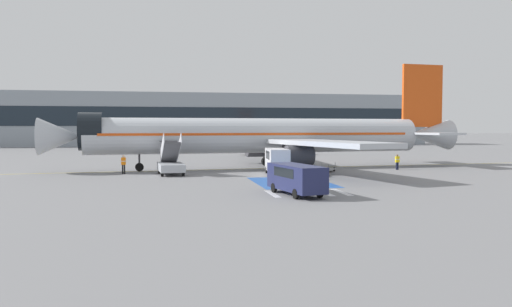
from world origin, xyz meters
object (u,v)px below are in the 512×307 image
Objects in this scene: baggage_cart at (325,169)px; airliner at (266,135)px; service_van_0 at (296,177)px; service_van_1 at (277,159)px; terminal_building at (184,120)px; ground_crew_0 at (397,161)px; fuel_tanker at (268,143)px; boarding_stairs_forward at (171,164)px; ground_crew_1 at (124,163)px.

airliner is at bearing -11.89° from baggage_cart.
service_van_0 is at bearing 168.77° from airliner.
baggage_cart is (5.28, 1.78, -1.17)m from service_van_1.
airliner is at bearing 92.32° from service_van_1.
ground_crew_0 is at bearing -76.02° from terminal_building.
boarding_stairs_forward is at bearing -32.62° from fuel_tanker.
ground_crew_0 is (13.50, 2.90, -0.51)m from service_van_1.
ground_crew_1 is at bearing -39.71° from fuel_tanker.
service_van_0 is 93.13m from terminal_building.
terminal_building is (-5.40, 78.84, 4.91)m from service_van_1.
boarding_stairs_forward is 0.55× the size of fuel_tanker.
boarding_stairs_forward is 35.18m from fuel_tanker.
ground_crew_1 is at bearing 172.12° from ground_crew_0.
terminal_building is (4.39, 77.08, 5.36)m from boarding_stairs_forward.
terminal_building reaches higher than service_van_0.
ground_crew_1 reaches higher than baggage_cart.
baggage_cart is 1.65× the size of ground_crew_1.
airliner reaches higher than service_van_0.
service_van_0 is 21.04m from ground_crew_1.
baggage_cart is at bearing -7.25° from fuel_tanker.
terminal_building is at bearing 99.23° from service_van_1.
fuel_tanker is at bearing 96.15° from ground_crew_0.
fuel_tanker is at bearing -56.43° from baggage_cart.
service_van_0 is 0.05× the size of terminal_building.
service_van_1 is at bearing -175.44° from ground_crew_0.
boarding_stairs_forward is at bearing 164.41° from ground_crew_1.
service_van_1 is 0.04× the size of terminal_building.
service_van_1 is 3.14× the size of ground_crew_0.
ground_crew_0 is at bearing -112.50° from airliner.
fuel_tanker reaches higher than ground_crew_0.
ground_crew_0 is (15.46, 16.98, -0.27)m from service_van_0.
airliner is 15.28m from ground_crew_1.
fuel_tanker is at bearing 69.43° from service_van_0.
service_van_1 is (1.96, 14.08, 0.24)m from service_van_0.
fuel_tanker is 31.40m from baggage_cart.
boarding_stairs_forward is at bearing 175.07° from service_van_1.
ground_crew_1 is (-14.54, -4.00, -2.49)m from airliner.
fuel_tanker reaches higher than baggage_cart.
service_van_1 is 5.70m from baggage_cart.
baggage_cart is 19.51m from ground_crew_1.
ground_crew_0 is 78.45m from terminal_building.
fuel_tanker is 33.69m from service_van_1.
airliner is 21.39m from service_van_0.
boarding_stairs_forward reaches higher than fuel_tanker.
airliner is 72.07m from terminal_building.
ground_crew_1 is at bearing 173.15° from service_van_1.
fuel_tanker is 5.38× the size of ground_crew_1.
terminal_building is (-11.53, 45.72, 4.46)m from fuel_tanker.
ground_crew_1 is 0.01× the size of terminal_building.
fuel_tanker reaches higher than ground_crew_1.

